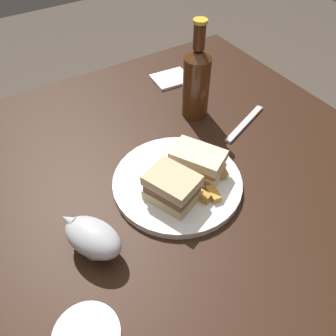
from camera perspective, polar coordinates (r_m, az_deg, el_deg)
name	(u,v)px	position (r m, az deg, el deg)	size (l,w,h in m)	color
ground_plane	(163,303)	(1.44, -0.88, -21.13)	(6.00, 6.00, 0.00)	#4C4238
dining_table	(161,253)	(1.11, -1.09, -13.66)	(1.08, 0.97, 0.74)	black
plate	(177,182)	(0.77, 1.52, -2.33)	(0.29, 0.29, 0.02)	white
sandwich_half_left	(172,187)	(0.71, 0.67, -3.18)	(0.11, 0.12, 0.06)	#CCB284
sandwich_half_right	(198,162)	(0.77, 4.86, 1.02)	(0.12, 0.13, 0.06)	beige
potato_wedge_front	(213,194)	(0.74, 7.42, -4.19)	(0.04, 0.02, 0.01)	gold
potato_wedge_middle	(218,169)	(0.78, 8.19, -0.10)	(0.05, 0.02, 0.02)	gold
potato_wedge_back	(199,194)	(0.73, 5.00, -4.23)	(0.05, 0.02, 0.02)	#B77F33
potato_wedge_left_edge	(210,171)	(0.78, 6.83, -0.56)	(0.04, 0.02, 0.02)	gold
potato_wedge_right_edge	(188,184)	(0.75, 3.28, -2.68)	(0.04, 0.02, 0.01)	#AD702D
potato_wedge_stray	(196,183)	(0.75, 4.66, -2.45)	(0.04, 0.02, 0.02)	#B77F33
gravy_boat	(92,237)	(0.66, -12.24, -10.97)	(0.12, 0.14, 0.07)	#B7B7BC
cider_bottle	(196,80)	(0.92, 4.66, 14.04)	(0.07, 0.07, 0.26)	#47230F
napkin	(171,79)	(1.11, 0.52, 14.39)	(0.11, 0.09, 0.01)	white
fork	(245,123)	(0.95, 12.40, 7.11)	(0.18, 0.02, 0.01)	silver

